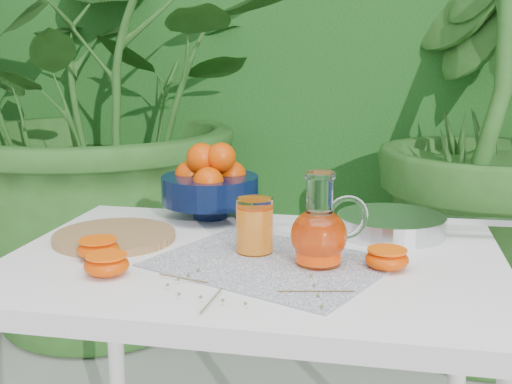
% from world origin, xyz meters
% --- Properties ---
extents(hedge_backdrop, '(8.00, 1.65, 2.50)m').
position_xyz_m(hedge_backdrop, '(0.06, 2.06, 1.19)').
color(hedge_backdrop, '#174D16').
rests_on(hedge_backdrop, ground).
extents(potted_plant_left, '(2.41, 2.41, 2.01)m').
position_xyz_m(potted_plant_left, '(-0.78, 1.23, 1.00)').
color(potted_plant_left, '#2D551D').
rests_on(potted_plant_left, ground).
extents(potted_plant_right, '(2.04, 2.04, 1.85)m').
position_xyz_m(potted_plant_right, '(0.72, 1.28, 0.92)').
color(potted_plant_right, '#2D551D').
rests_on(potted_plant_right, ground).
extents(white_table, '(1.00, 0.70, 0.75)m').
position_xyz_m(white_table, '(0.10, -0.07, 0.67)').
color(white_table, white).
rests_on(white_table, ground).
extents(placemat, '(0.52, 0.47, 0.00)m').
position_xyz_m(placemat, '(0.14, -0.11, 0.75)').
color(placemat, '#0B1641').
rests_on(placemat, white_table).
extents(cutting_board, '(0.33, 0.33, 0.02)m').
position_xyz_m(cutting_board, '(-0.23, -0.02, 0.76)').
color(cutting_board, '#9C7646').
rests_on(cutting_board, white_table).
extents(fruit_bowl, '(0.29, 0.29, 0.19)m').
position_xyz_m(fruit_bowl, '(-0.07, 0.21, 0.84)').
color(fruit_bowl, black).
rests_on(fruit_bowl, white_table).
extents(juice_pitcher, '(0.17, 0.15, 0.18)m').
position_xyz_m(juice_pitcher, '(0.23, -0.10, 0.82)').
color(juice_pitcher, white).
rests_on(juice_pitcher, white_table).
extents(juice_tumbler, '(0.09, 0.09, 0.11)m').
position_xyz_m(juice_tumbler, '(0.10, -0.06, 0.81)').
color(juice_tumbler, white).
rests_on(juice_tumbler, white_table).
extents(saute_pan, '(0.43, 0.25, 0.05)m').
position_xyz_m(saute_pan, '(0.37, 0.15, 0.77)').
color(saute_pan, silver).
rests_on(saute_pan, white_table).
extents(orange_halves, '(0.68, 0.25, 0.04)m').
position_xyz_m(orange_halves, '(0.00, -0.16, 0.77)').
color(orange_halves, '#ED5302').
rests_on(orange_halves, white_table).
extents(thyme_sprigs, '(0.36, 0.21, 0.01)m').
position_xyz_m(thyme_sprigs, '(0.11, -0.28, 0.76)').
color(thyme_sprigs, brown).
rests_on(thyme_sprigs, white_table).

